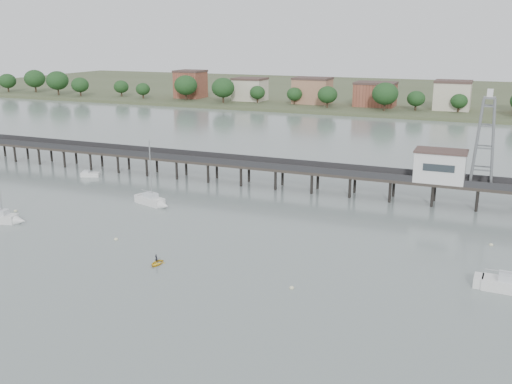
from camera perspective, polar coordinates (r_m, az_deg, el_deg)
ground_plane at (r=56.31m, az=-16.55°, el=-14.67°), size 500.00×500.00×0.00m
pier at (r=104.96m, az=4.11°, el=2.27°), size 150.00×5.00×5.50m
pier_building at (r=99.51m, az=17.93°, el=2.52°), size 8.40×5.40×5.30m
lattice_tower at (r=98.41m, az=21.91°, el=4.65°), size 3.20×3.20×15.50m
sailboat_a at (r=94.71m, az=-23.71°, el=-2.46°), size 6.81×3.12×11.02m
sailboat_b at (r=96.88m, az=-10.11°, el=-0.98°), size 7.19×4.00×11.54m
white_tender at (r=119.77m, az=-16.27°, el=1.69°), size 3.98×2.71×1.43m
yellow_dinghy at (r=72.73m, az=-9.91°, el=-7.14°), size 1.65×0.50×2.30m
dinghy_occupant at (r=72.73m, az=-9.91°, el=-7.14°), size 0.47×1.11×0.26m
mooring_buoys at (r=75.85m, az=2.31°, el=-5.88°), size 83.12×23.92×0.39m
far_shore at (r=279.69m, az=16.16°, el=9.38°), size 500.00×170.00×10.40m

